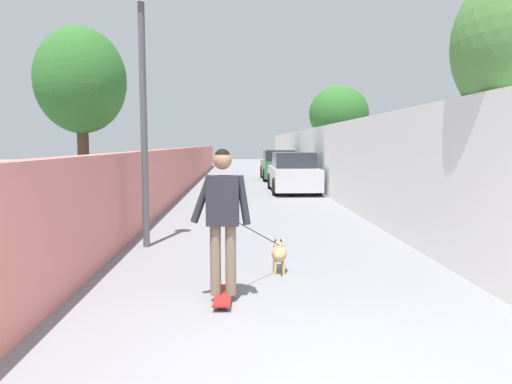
{
  "coord_description": "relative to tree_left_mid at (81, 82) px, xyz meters",
  "views": [
    {
      "loc": [
        -3.35,
        0.55,
        1.87
      ],
      "look_at": [
        5.11,
        0.22,
        1.0
      ],
      "focal_mm": 33.01,
      "sensor_mm": 36.0,
      "label": 1
    }
  ],
  "objects": [
    {
      "name": "tree_right_far",
      "position": [
        11.5,
        -8.3,
        0.03
      ],
      "size": [
        2.8,
        2.8,
        4.6
      ],
      "color": "#473523",
      "rests_on": "ground"
    },
    {
      "name": "skateboard",
      "position": [
        -5.39,
        -3.32,
        -3.17
      ],
      "size": [
        0.81,
        0.23,
        0.08
      ],
      "color": "maroon",
      "rests_on": "ground"
    },
    {
      "name": "car_near",
      "position": [
        7.36,
        -5.66,
        -2.53
      ],
      "size": [
        4.12,
        1.8,
        1.54
      ],
      "color": "silver",
      "rests_on": "ground"
    },
    {
      "name": "lamp_post",
      "position": [
        -2.35,
        -1.84,
        -0.09
      ],
      "size": [
        0.36,
        0.36,
        4.66
      ],
      "color": "#4C4C51",
      "rests_on": "ground"
    },
    {
      "name": "wall_left",
      "position": [
        4.5,
        -1.29,
        -2.39
      ],
      "size": [
        48.0,
        0.3,
        1.7
      ],
      "primitive_type": "cube",
      "color": "#CC726B",
      "rests_on": "ground"
    },
    {
      "name": "fence_right",
      "position": [
        4.5,
        -6.81,
        -1.97
      ],
      "size": [
        48.0,
        0.3,
        2.54
      ],
      "primitive_type": "cube",
      "color": "white",
      "rests_on": "ground"
    },
    {
      "name": "dog",
      "position": [
        -4.11,
        -4.1,
        -2.97
      ],
      "size": [
        1.59,
        0.9,
        1.06
      ],
      "color": "tan",
      "rests_on": "ground"
    },
    {
      "name": "car_far",
      "position": [
        13.8,
        -5.66,
        -2.53
      ],
      "size": [
        4.13,
        1.8,
        1.54
      ],
      "color": "#336B38",
      "rests_on": "ground"
    },
    {
      "name": "tree_left_mid",
      "position": [
        0.0,
        0.0,
        0.0
      ],
      "size": [
        2.0,
        2.0,
        4.45
      ],
      "color": "#473523",
      "rests_on": "ground"
    },
    {
      "name": "person_skateboarder",
      "position": [
        -5.39,
        -3.32,
        -2.14
      ],
      "size": [
        0.23,
        0.71,
        1.73
      ],
      "color": "#726651",
      "rests_on": "skateboard"
    },
    {
      "name": "ground_plane",
      "position": [
        6.5,
        -4.05,
        -3.24
      ],
      "size": [
        80.0,
        80.0,
        0.0
      ],
      "primitive_type": "plane",
      "color": "gray"
    }
  ]
}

